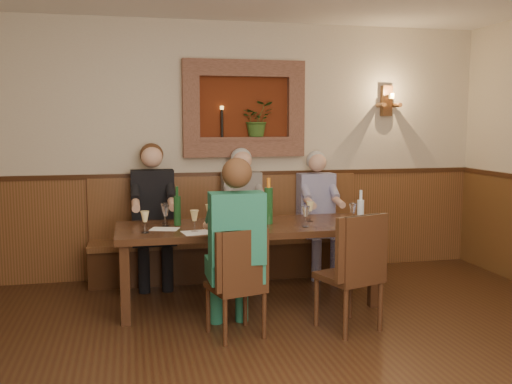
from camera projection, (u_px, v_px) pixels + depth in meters
The scene contains 32 objects.
room_shell at pixel (309, 91), 3.40m from camera, with size 6.04×6.04×2.82m.
wainscoting at pixel (307, 302), 3.55m from camera, with size 6.02×6.02×1.15m.
wall_niche at pixel (248, 113), 6.31m from camera, with size 1.36×0.30×1.06m.
wall_sconce at pixel (387, 102), 6.64m from camera, with size 0.25×0.20×0.35m.
dining_table at pixel (247, 233), 5.34m from camera, with size 2.40×0.90×0.75m.
bench at pixel (229, 247), 6.29m from camera, with size 3.00×0.45×1.11m.
chair_near_left at pixel (237, 305), 4.54m from camera, with size 0.48×0.48×0.89m.
chair_near_right at pixel (350, 296), 4.69m from camera, with size 0.55×0.55×0.98m.
person_bench_left at pixel (154, 226), 5.97m from camera, with size 0.45×0.55×1.48m.
person_bench_mid at pixel (243, 225), 6.19m from camera, with size 0.42×0.52×1.43m.
person_bench_right at pixel (318, 224), 6.38m from camera, with size 0.40×0.49×1.39m.
person_chair_front at pixel (235, 262), 4.54m from camera, with size 0.42×0.52×1.43m.
spittoon_bucket at pixel (233, 211), 5.23m from camera, with size 0.25×0.25×0.28m, color red.
wine_bottle_green_a at pixel (269, 205), 5.36m from camera, with size 0.10×0.10×0.43m.
wine_bottle_green_b at pixel (177, 210), 5.29m from camera, with size 0.08×0.08×0.36m.
water_bottle at pixel (360, 213), 5.17m from camera, with size 0.08×0.08×0.34m.
tasting_sheet_a at pixel (165, 229), 5.11m from camera, with size 0.25×0.18×0.00m, color white.
tasting_sheet_b at pixel (245, 227), 5.19m from camera, with size 0.26×0.19×0.00m, color white.
tasting_sheet_c at pixel (352, 222), 5.45m from camera, with size 0.31×0.22×0.00m, color white.
tasting_sheet_d at pixel (201, 232), 4.95m from camera, with size 0.32×0.23×0.00m, color white.
wine_glass_0 at pixel (145, 222), 4.93m from camera, with size 0.08×0.08×0.19m, color #FFE798, non-canonical shape.
wine_glass_1 at pixel (166, 216), 5.24m from camera, with size 0.08×0.08×0.19m, color white, non-canonical shape.
wine_glass_2 at pixel (194, 221), 4.98m from camera, with size 0.08×0.08×0.19m, color #FFE798, non-canonical shape.
wine_glass_3 at pixel (218, 215), 5.31m from camera, with size 0.08×0.08×0.19m, color white, non-canonical shape.
wine_glass_4 at pixel (252, 218), 5.13m from camera, with size 0.08×0.08×0.19m, color #FFE798, non-canonical shape.
wine_glass_5 at pixel (266, 213), 5.41m from camera, with size 0.08×0.08×0.19m, color #FFE798, non-canonical shape.
wine_glass_6 at pixel (306, 217), 5.21m from camera, with size 0.08×0.08×0.19m, color white, non-canonical shape.
wine_glass_7 at pixel (310, 211), 5.53m from camera, with size 0.08×0.08×0.19m, color #FFE798, non-canonical shape.
wine_glass_8 at pixel (353, 213), 5.40m from camera, with size 0.08×0.08×0.19m, color white, non-canonical shape.
wine_glass_9 at pixel (233, 220), 5.01m from camera, with size 0.08×0.08×0.19m, color #FFE798, non-canonical shape.
wine_glass_10 at pixel (209, 214), 5.33m from camera, with size 0.08×0.08×0.19m, color #FFE798, non-canonical shape.
wine_glass_11 at pixel (165, 213), 5.40m from camera, with size 0.08×0.08×0.19m, color white, non-canonical shape.
Camera 1 is at (-1.07, -3.29, 1.70)m, focal length 40.00 mm.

